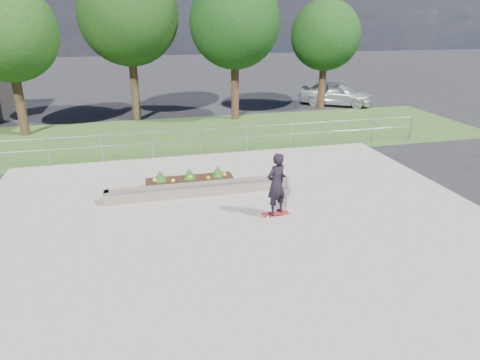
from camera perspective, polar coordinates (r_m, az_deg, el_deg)
The scene contains 12 objects.
ground at distance 11.49m, azimuth 0.84°, elevation -7.82°, with size 120.00×120.00×0.00m, color black.
grass_verge at distance 21.61m, azimuth -6.61°, elevation 5.98°, with size 30.00×8.00×0.02m, color #2F4E1F.
concrete_slab at distance 11.47m, azimuth 0.84°, elevation -7.69°, with size 15.00×15.00×0.06m, color gray.
fence at distance 18.07m, azimuth -5.22°, elevation 5.56°, with size 20.06×0.06×1.20m.
tree_far_left at distance 23.39m, azimuth -28.62°, elevation 16.87°, with size 4.55×4.55×7.15m.
tree_mid_left at distance 24.74m, azimuth -14.65°, elevation 20.47°, with size 5.25×5.25×8.25m.
tree_mid_right at distance 24.39m, azimuth -0.71°, elevation 20.21°, with size 4.90×4.90×7.70m.
tree_far_right at distance 27.79m, azimuth 11.33°, elevation 18.36°, with size 4.20×4.20×6.60m.
grind_ledge at distance 14.01m, azimuth -5.47°, elevation -1.23°, with size 6.00×0.44×0.43m.
planter_bed at distance 14.73m, azimuth -6.62°, elevation -0.24°, with size 3.00×1.20×0.61m.
skateboarder at distance 12.25m, azimuth 4.85°, elevation -0.56°, with size 0.80×0.68×1.92m.
parked_car at distance 29.60m, azimuth 12.67°, elevation 11.22°, with size 1.89×4.71×1.60m, color silver.
Camera 1 is at (-2.58, -9.74, 5.52)m, focal length 32.00 mm.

